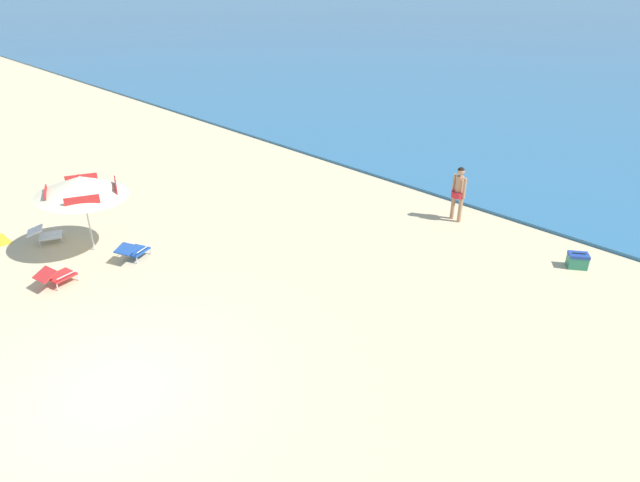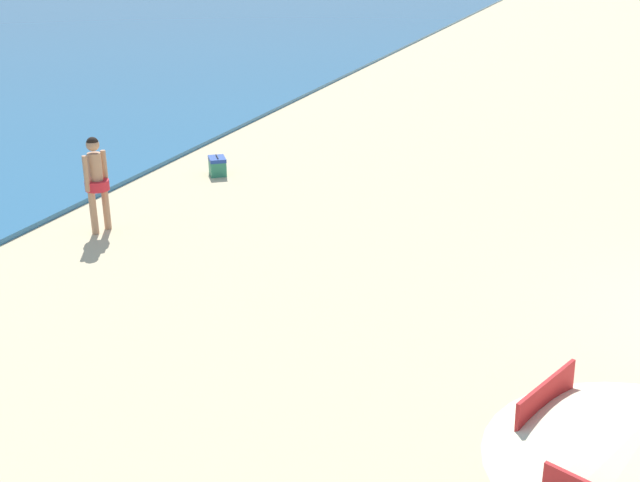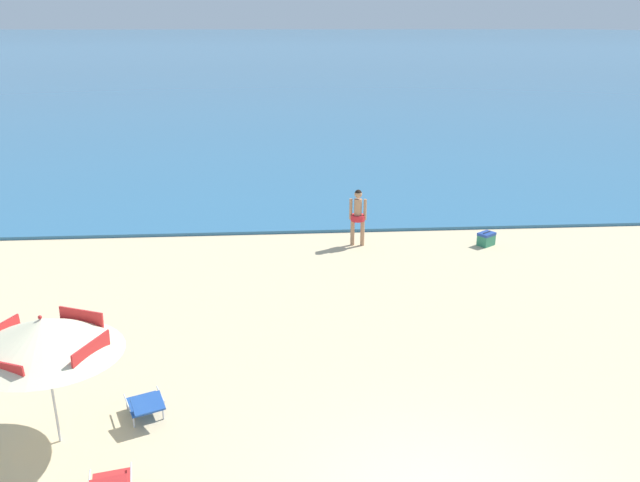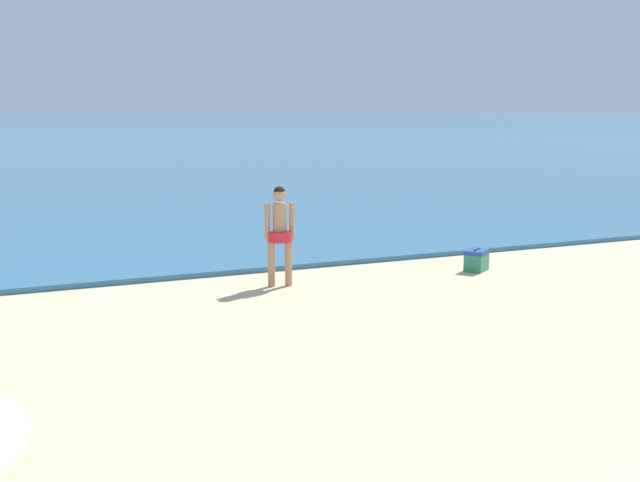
% 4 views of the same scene
% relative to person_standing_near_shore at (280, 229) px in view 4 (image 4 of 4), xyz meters
% --- Properties ---
extents(person_standing_near_shore, '(0.51, 0.42, 1.73)m').
position_rel_person_standing_near_shore_xyz_m(person_standing_near_shore, '(0.00, 0.00, 0.00)').
color(person_standing_near_shore, tan).
rests_on(person_standing_near_shore, ground).
extents(cooler_box, '(0.61, 0.57, 0.43)m').
position_rel_person_standing_near_shore_xyz_m(cooler_box, '(3.88, -0.29, -0.80)').
color(cooler_box, '#2D7F5B').
rests_on(cooler_box, ground).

